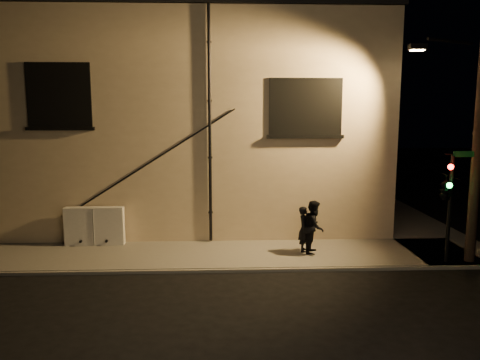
{
  "coord_description": "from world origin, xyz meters",
  "views": [
    {
      "loc": [
        -1.43,
        -13.68,
        4.9
      ],
      "look_at": [
        -0.78,
        1.8,
        2.56
      ],
      "focal_mm": 35.0,
      "sensor_mm": 36.0,
      "label": 1
    }
  ],
  "objects_px": {
    "pedestrian_a": "(304,229)",
    "streetlamp_pole": "(475,140)",
    "utility_cabinet": "(95,226)",
    "traffic_signal": "(446,189)",
    "pedestrian_b": "(314,227)"
  },
  "relations": [
    {
      "from": "pedestrian_a",
      "to": "streetlamp_pole",
      "type": "xyz_separation_m",
      "value": [
        5.02,
        -1.19,
        3.07
      ]
    },
    {
      "from": "utility_cabinet",
      "to": "traffic_signal",
      "type": "bearing_deg",
      "value": -12.42
    },
    {
      "from": "streetlamp_pole",
      "to": "pedestrian_b",
      "type": "bearing_deg",
      "value": 167.83
    },
    {
      "from": "utility_cabinet",
      "to": "pedestrian_a",
      "type": "relative_size",
      "value": 1.34
    },
    {
      "from": "utility_cabinet",
      "to": "streetlamp_pole",
      "type": "height_order",
      "value": "streetlamp_pole"
    },
    {
      "from": "traffic_signal",
      "to": "streetlamp_pole",
      "type": "bearing_deg",
      "value": 14.42
    },
    {
      "from": "utility_cabinet",
      "to": "pedestrian_a",
      "type": "xyz_separation_m",
      "value": [
        7.3,
        -1.09,
        0.09
      ]
    },
    {
      "from": "utility_cabinet",
      "to": "traffic_signal",
      "type": "relative_size",
      "value": 0.59
    },
    {
      "from": "utility_cabinet",
      "to": "pedestrian_b",
      "type": "distance_m",
      "value": 7.72
    },
    {
      "from": "pedestrian_a",
      "to": "traffic_signal",
      "type": "xyz_separation_m",
      "value": [
        4.12,
        -1.42,
        1.6
      ]
    },
    {
      "from": "utility_cabinet",
      "to": "pedestrian_a",
      "type": "height_order",
      "value": "pedestrian_a"
    },
    {
      "from": "pedestrian_a",
      "to": "utility_cabinet",
      "type": "bearing_deg",
      "value": 93.64
    },
    {
      "from": "pedestrian_a",
      "to": "pedestrian_b",
      "type": "distance_m",
      "value": 0.38
    },
    {
      "from": "pedestrian_a",
      "to": "streetlamp_pole",
      "type": "bearing_deg",
      "value": -91.17
    },
    {
      "from": "utility_cabinet",
      "to": "streetlamp_pole",
      "type": "xyz_separation_m",
      "value": [
        12.32,
        -2.28,
        3.16
      ]
    }
  ]
}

